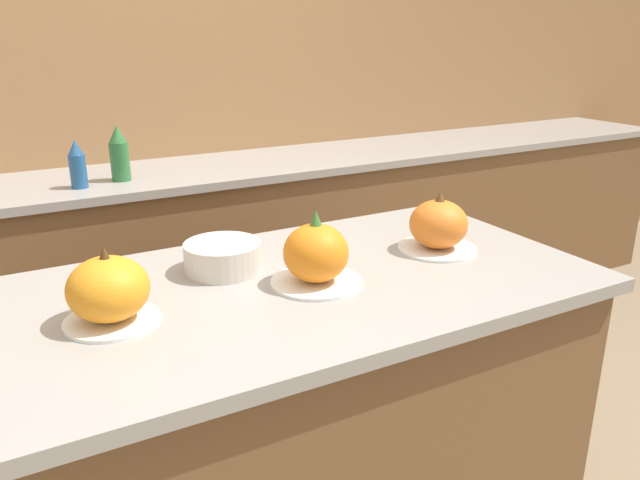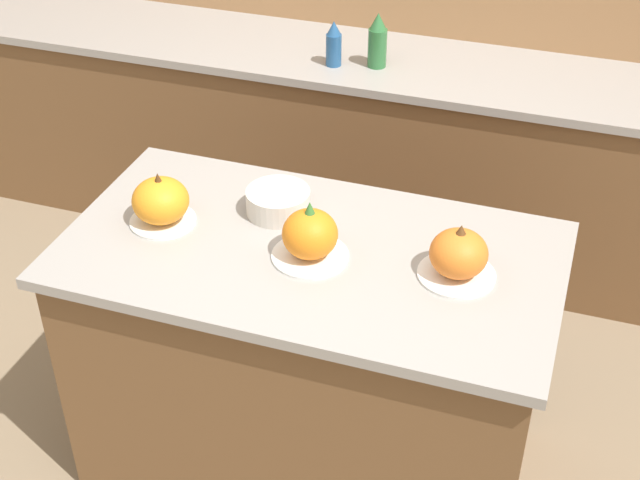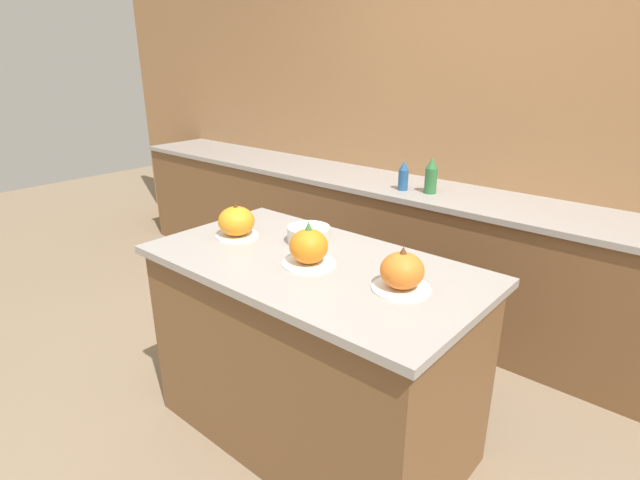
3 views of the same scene
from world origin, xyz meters
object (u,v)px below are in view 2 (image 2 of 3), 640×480
object	(u,v)px
pumpkin_cake_right	(458,255)
bottle_tall	(378,41)
pumpkin_cake_left	(161,202)
pumpkin_cake_center	(310,236)
bottle_short	(334,44)
mixing_bowl	(278,202)

from	to	relation	value
pumpkin_cake_right	bottle_tall	size ratio (longest dim) A/B	0.98
pumpkin_cake_left	pumpkin_cake_center	bearing A→B (deg)	-3.09
bottle_short	mixing_bowl	distance (m)	1.11
pumpkin_cake_right	mixing_bowl	world-z (taller)	pumpkin_cake_right
pumpkin_cake_right	bottle_short	bearing A→B (deg)	121.60
pumpkin_cake_center	bottle_short	world-z (taller)	same
pumpkin_cake_left	mixing_bowl	bearing A→B (deg)	27.50
pumpkin_cake_center	pumpkin_cake_right	xyz separation A→B (m)	(0.41, 0.05, -0.00)
bottle_tall	mixing_bowl	world-z (taller)	bottle_tall
bottle_tall	bottle_short	world-z (taller)	bottle_tall
pumpkin_cake_center	pumpkin_cake_right	bearing A→B (deg)	6.56
pumpkin_cake_center	bottle_tall	bearing A→B (deg)	97.61
bottle_tall	bottle_short	bearing A→B (deg)	-164.81
pumpkin_cake_left	bottle_short	distance (m)	1.27
pumpkin_cake_left	pumpkin_cake_center	world-z (taller)	pumpkin_cake_center
pumpkin_cake_center	mixing_bowl	distance (m)	0.26
mixing_bowl	pumpkin_cake_right	bearing A→B (deg)	-13.56
bottle_short	bottle_tall	bearing A→B (deg)	15.19
bottle_short	mixing_bowl	bearing A→B (deg)	-80.77
pumpkin_cake_left	bottle_tall	distance (m)	1.34
mixing_bowl	bottle_short	bearing A→B (deg)	99.23
pumpkin_cake_center	mixing_bowl	size ratio (longest dim) A/B	1.14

